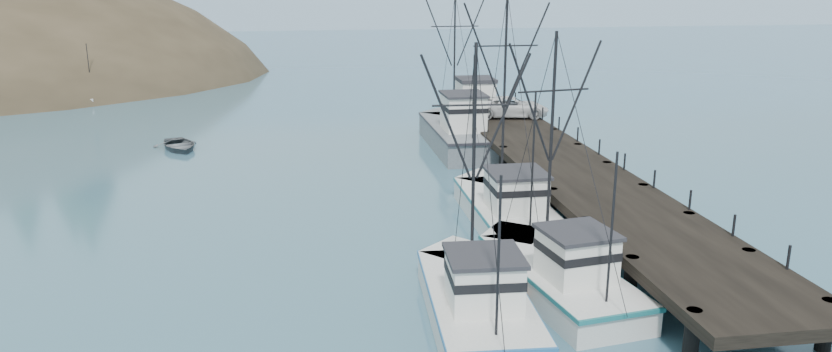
{
  "coord_description": "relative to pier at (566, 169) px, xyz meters",
  "views": [
    {
      "loc": [
        -1.75,
        -25.74,
        13.34
      ],
      "look_at": [
        4.22,
        12.85,
        2.5
      ],
      "focal_mm": 32.0,
      "sensor_mm": 36.0,
      "label": 1
    }
  ],
  "objects": [
    {
      "name": "ground",
      "position": [
        -14.0,
        -16.0,
        -1.69
      ],
      "size": [
        400.0,
        400.0,
        0.0
      ],
      "primitive_type": "plane",
      "color": "#335C72",
      "rests_on": "ground"
    },
    {
      "name": "pier",
      "position": [
        0.0,
        0.0,
        0.0
      ],
      "size": [
        6.0,
        44.0,
        2.0
      ],
      "color": "black",
      "rests_on": "ground"
    },
    {
      "name": "distant_ridge",
      "position": [
        -4.0,
        154.0,
        -1.69
      ],
      "size": [
        360.0,
        40.0,
        26.0
      ],
      "primitive_type": "cube",
      "color": "#9EB2C6",
      "rests_on": "ground"
    },
    {
      "name": "distant_ridge_far",
      "position": [
        -54.0,
        169.0,
        -1.69
      ],
      "size": [
        180.0,
        25.0,
        18.0
      ],
      "primitive_type": "cube",
      "color": "silver",
      "rests_on": "ground"
    },
    {
      "name": "trawler_near",
      "position": [
        -5.29,
        -13.52,
        -0.87
      ],
      "size": [
        5.08,
        11.26,
        11.34
      ],
      "color": "silver",
      "rests_on": "ground"
    },
    {
      "name": "trawler_mid",
      "position": [
        -9.29,
        -15.41,
        -0.87
      ],
      "size": [
        4.24,
        11.21,
        11.11
      ],
      "color": "silver",
      "rests_on": "ground"
    },
    {
      "name": "trawler_far",
      "position": [
        -4.89,
        -4.14,
        -0.87
      ],
      "size": [
        4.07,
        12.38,
        12.56
      ],
      "color": "silver",
      "rests_on": "ground"
    },
    {
      "name": "work_vessel",
      "position": [
        -3.96,
        13.45,
        -0.46
      ],
      "size": [
        4.32,
        14.1,
        12.04
      ],
      "color": "slate",
      "rests_on": "ground"
    },
    {
      "name": "pier_shed",
      "position": [
        -1.5,
        18.0,
        1.73
      ],
      "size": [
        3.0,
        3.2,
        2.8
      ],
      "color": "silver",
      "rests_on": "pier"
    },
    {
      "name": "pickup_truck",
      "position": [
        0.77,
        15.0,
        1.13
      ],
      "size": [
        6.26,
        3.55,
        1.65
      ],
      "primitive_type": "imported",
      "rotation": [
        0.0,
        0.0,
        1.43
      ],
      "color": "silver",
      "rests_on": "pier"
    },
    {
      "name": "motorboat",
      "position": [
        -25.36,
        16.23,
        -1.69
      ],
      "size": [
        4.87,
        5.69,
        0.99
      ],
      "primitive_type": "imported",
      "rotation": [
        0.0,
        0.0,
        0.35
      ],
      "color": "#51555A",
      "rests_on": "ground"
    }
  ]
}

